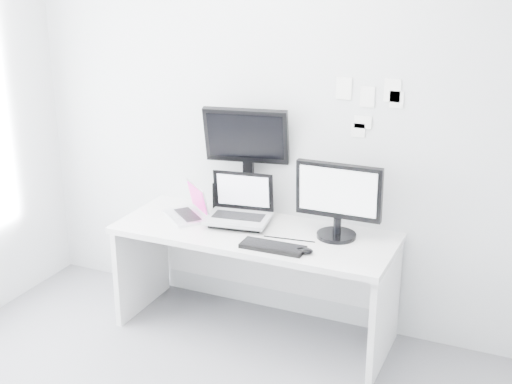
# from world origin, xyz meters

# --- Properties ---
(back_wall) EXTENTS (3.60, 0.00, 3.60)m
(back_wall) POSITION_xyz_m (0.00, 1.60, 1.35)
(back_wall) COLOR #BABDBF
(back_wall) RESTS_ON ground
(desk) EXTENTS (1.80, 0.70, 0.73)m
(desk) POSITION_xyz_m (0.00, 1.25, 0.36)
(desk) COLOR silver
(desk) RESTS_ON ground
(macbook) EXTENTS (0.40, 0.39, 0.24)m
(macbook) POSITION_xyz_m (-0.51, 1.27, 0.85)
(macbook) COLOR silver
(macbook) RESTS_ON desk
(speaker) EXTENTS (0.11, 0.11, 0.19)m
(speaker) POSITION_xyz_m (-0.37, 1.53, 0.82)
(speaker) COLOR black
(speaker) RESTS_ON desk
(dell_laptop) EXTENTS (0.45, 0.37, 0.34)m
(dell_laptop) POSITION_xyz_m (-0.14, 1.29, 0.90)
(dell_laptop) COLOR #A6A8AD
(dell_laptop) RESTS_ON desk
(rear_monitor) EXTENTS (0.59, 0.30, 0.76)m
(rear_monitor) POSITION_xyz_m (-0.17, 1.52, 1.11)
(rear_monitor) COLOR black
(rear_monitor) RESTS_ON desk
(samsung_monitor) EXTENTS (0.54, 0.26, 0.49)m
(samsung_monitor) POSITION_xyz_m (0.51, 1.36, 0.98)
(samsung_monitor) COLOR black
(samsung_monitor) RESTS_ON desk
(keyboard) EXTENTS (0.39, 0.15, 0.03)m
(keyboard) POSITION_xyz_m (0.22, 1.03, 0.74)
(keyboard) COLOR black
(keyboard) RESTS_ON desk
(mouse) EXTENTS (0.11, 0.08, 0.04)m
(mouse) POSITION_xyz_m (0.41, 1.05, 0.75)
(mouse) COLOR black
(mouse) RESTS_ON desk
(wall_note_0) EXTENTS (0.10, 0.00, 0.14)m
(wall_note_0) POSITION_xyz_m (0.45, 1.59, 1.62)
(wall_note_0) COLOR white
(wall_note_0) RESTS_ON back_wall
(wall_note_1) EXTENTS (0.09, 0.00, 0.13)m
(wall_note_1) POSITION_xyz_m (0.60, 1.59, 1.58)
(wall_note_1) COLOR white
(wall_note_1) RESTS_ON back_wall
(wall_note_2) EXTENTS (0.10, 0.00, 0.14)m
(wall_note_2) POSITION_xyz_m (0.75, 1.59, 1.63)
(wall_note_2) COLOR white
(wall_note_2) RESTS_ON back_wall
(wall_note_3) EXTENTS (0.11, 0.00, 0.08)m
(wall_note_3) POSITION_xyz_m (0.58, 1.59, 1.42)
(wall_note_3) COLOR white
(wall_note_3) RESTS_ON back_wall
(wall_note_4) EXTENTS (0.09, 0.00, 0.10)m
(wall_note_4) POSITION_xyz_m (0.78, 1.59, 1.58)
(wall_note_4) COLOR white
(wall_note_4) RESTS_ON back_wall
(wall_note_5) EXTENTS (0.09, 0.00, 0.09)m
(wall_note_5) POSITION_xyz_m (0.55, 1.59, 1.37)
(wall_note_5) COLOR white
(wall_note_5) RESTS_ON back_wall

